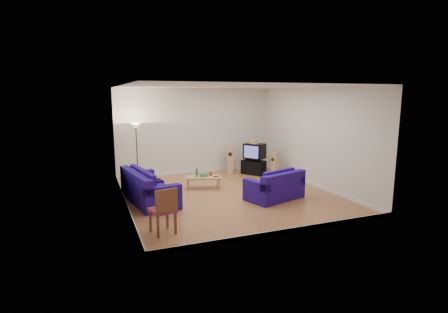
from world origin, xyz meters
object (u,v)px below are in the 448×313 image
object	(u,v)px
tv_stand	(254,167)
television	(255,151)
sofa_three_seat	(147,191)
sofa_loveseat	(276,189)
coffee_table	(203,178)

from	to	relation	value
tv_stand	television	world-z (taller)	television
sofa_three_seat	sofa_loveseat	xyz separation A→B (m)	(3.48, -1.08, -0.02)
coffee_table	television	size ratio (longest dim) A/B	1.33
tv_stand	television	distance (m)	0.63
coffee_table	tv_stand	bearing A→B (deg)	27.81
television	tv_stand	bearing A→B (deg)	163.20
sofa_three_seat	sofa_loveseat	world-z (taller)	sofa_three_seat
tv_stand	sofa_three_seat	bearing A→B (deg)	-97.89
sofa_loveseat	coffee_table	xyz separation A→B (m)	(-1.58, 1.85, 0.03)
sofa_loveseat	television	distance (m)	3.25
television	sofa_loveseat	bearing A→B (deg)	-50.61
television	coffee_table	bearing A→B (deg)	-98.37
sofa_loveseat	television	size ratio (longest dim) A/B	2.04
sofa_loveseat	sofa_three_seat	bearing A→B (deg)	146.03
sofa_three_seat	tv_stand	bearing A→B (deg)	105.50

